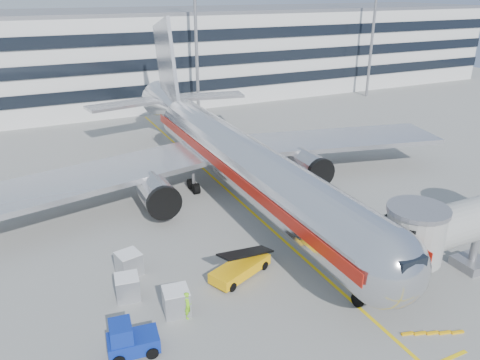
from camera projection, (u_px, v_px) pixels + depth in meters
name	position (u px, v px, depth m)	size (l,w,h in m)	color
ground	(293.00, 248.00, 37.20)	(180.00, 180.00, 0.00)	gray
lead_in_line	(239.00, 200.00, 45.54)	(0.25, 70.00, 0.01)	yellow
main_jet	(231.00, 154.00, 45.35)	(50.95, 48.70, 16.06)	silver
terminal	(123.00, 57.00, 82.52)	(150.00, 24.25, 15.60)	silver
light_mast_centre	(195.00, 18.00, 69.70)	(2.40, 1.20, 25.45)	gray
light_mast_east	(375.00, 13.00, 83.21)	(2.40, 1.20, 25.45)	gray
belt_loader	(240.00, 267.00, 33.45)	(5.14, 3.53, 2.44)	#F6AE0A
baggage_tug	(130.00, 340.00, 26.25)	(3.02, 2.12, 2.14)	navy
cargo_container_left	(129.00, 263.00, 33.68)	(1.88, 1.88, 1.67)	#AAACB1
cargo_container_right	(128.00, 287.00, 31.04)	(1.73, 1.73, 1.63)	#AAACB1
cargo_container_front	(176.00, 301.00, 29.61)	(1.80, 1.80, 1.71)	#AAACB1
ramp_worker	(188.00, 305.00, 29.12)	(0.68, 0.44, 1.85)	#7BE017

